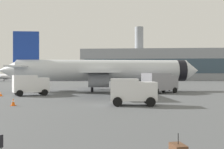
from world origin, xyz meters
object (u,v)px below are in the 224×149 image
Objects in this scene: airplane_taxiing at (0,76)px; safety_cone_mid at (13,102)px; service_truck at (30,84)px; safety_cone_near at (1,94)px; airplane_at_gate at (102,71)px; fuel_truck at (160,82)px; cargo_van at (133,90)px.

airplane_taxiing is 97.70m from safety_cone_mid.
safety_cone_near is at bearing -158.97° from service_truck.
airplane_at_gate is 56.48× the size of safety_cone_near.
safety_cone_near is at bearing -138.92° from airplane_at_gate.
fuel_truck is 17.00m from cargo_van.
safety_cone_near is (-22.56, -7.23, -1.46)m from fuel_truck.
service_truck is 1.16× the size of cargo_van.
cargo_van is 20.24m from safety_cone_near.
fuel_truck is 9.72× the size of safety_cone_near.
airplane_at_gate is 1.79× the size of airplane_taxiing.
fuel_truck reaches higher than safety_cone_mid.
safety_cone_mid is (6.57, -10.22, 0.06)m from safety_cone_near.
cargo_van is 7.13× the size of safety_cone_near.
airplane_at_gate is at bearing -50.68° from airplane_taxiing.
airplane_at_gate reaches higher than safety_cone_near.
service_truck is 12.04m from safety_cone_mid.
airplane_taxiing is at bearing 117.84° from safety_cone_near.
airplane_taxiing is 3.25× the size of fuel_truck.
fuel_truck reaches higher than safety_cone_near.
service_truck is at bearing -59.59° from airplane_taxiing.
service_truck is (-9.22, -9.80, -2.05)m from airplane_at_gate.
fuel_truck is at bearing -22.21° from airplane_at_gate.
airplane_at_gate is 22.56m from safety_cone_mid.
cargo_van is at bearing -55.64° from airplane_taxiing.
airplane_at_gate is at bearing 41.08° from safety_cone_near.
airplane_taxiing is 26.82× the size of safety_cone_mid.
service_truck reaches higher than safety_cone_near.
cargo_van reaches higher than safety_cone_mid.
airplane_at_gate is at bearing 104.28° from cargo_van.
airplane_at_gate is 5.81× the size of fuel_truck.
safety_cone_near is at bearing 122.73° from safety_cone_mid.
airplane_at_gate is 10.66m from fuel_truck.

